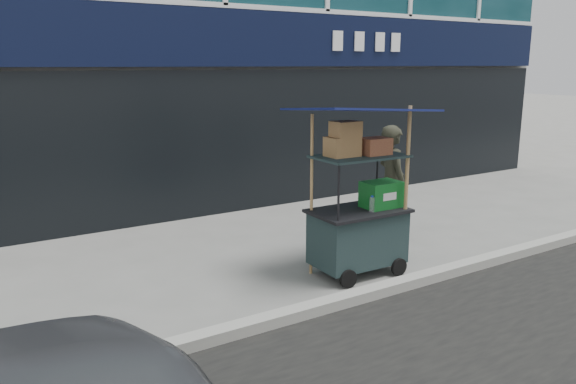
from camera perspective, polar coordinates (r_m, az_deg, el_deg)
ground at (r=6.63m, az=9.47°, el=-9.37°), size 80.00×80.00×0.00m
curb at (r=6.47m, az=10.68°, el=-9.41°), size 80.00×0.18×0.12m
vendor_cart at (r=6.76m, az=7.29°, el=-2.37°), size 1.55×1.12×2.07m
vendor_man at (r=8.23m, az=10.45°, el=0.99°), size 0.52×0.67×1.65m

